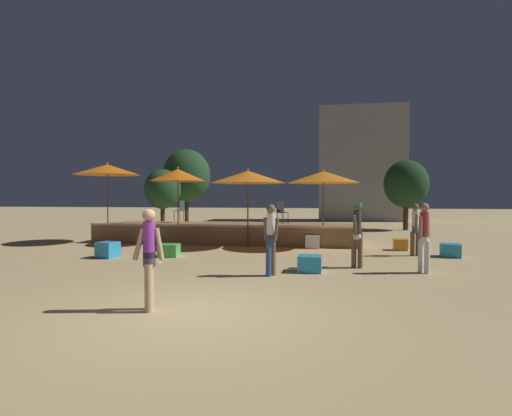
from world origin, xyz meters
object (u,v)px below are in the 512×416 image
Objects in this scene: person_4 at (357,231)px; background_tree_1 at (187,176)px; person_0 at (271,237)px; bistro_chair_0 at (181,209)px; person_3 at (415,228)px; cube_seat_1 at (108,250)px; background_tree_0 at (163,189)px; patio_umbrella_2 at (107,170)px; background_tree_2 at (406,184)px; cube_seat_0 at (169,250)px; cube_seat_4 at (450,250)px; cube_seat_5 at (310,264)px; cube_seat_2 at (313,242)px; frisbee_disc at (157,262)px; patio_umbrella_3 at (248,177)px; cube_seat_3 at (400,245)px; person_2 at (424,235)px; patio_umbrella_1 at (178,175)px; patio_umbrella_0 at (323,177)px; bistro_chair_1 at (281,210)px; person_1 at (149,256)px.

background_tree_1 is at bearing -35.56° from person_4.
person_0 is 1.89× the size of bistro_chair_0.
bistro_chair_0 is at bearing -20.93° from person_3.
background_tree_0 is (-3.78, 13.03, 2.12)m from cube_seat_1.
patio_umbrella_2 is 0.83× the size of background_tree_2.
cube_seat_0 is 8.82m from cube_seat_4.
cube_seat_2 is at bearing 91.11° from cube_seat_5.
cube_seat_4 reaches higher than frisbee_disc.
bistro_chair_0 is at bearing -113.97° from person_0.
patio_umbrella_3 is 5.98m from cube_seat_3.
background_tree_2 is (9.17, 12.94, 2.58)m from frisbee_disc.
cube_seat_4 is 1.25m from person_3.
person_3 is (0.41, 2.99, -0.05)m from person_2.
background_tree_2 reaches higher than cube_seat_0.
person_4 is (-1.98, -2.52, 0.09)m from person_3.
patio_umbrella_1 is 8.07m from person_4.
cube_seat_0 is 0.92× the size of cube_seat_4.
person_2 is 0.33× the size of background_tree_1.
patio_umbrella_2 is at bearing 178.67° from patio_umbrella_0.
person_4 is at bearing -56.91° from background_tree_1.
background_tree_0 reaches higher than bistro_chair_1.
person_3 is (3.19, 3.29, 0.68)m from cube_seat_5.
background_tree_2 is at bearing 141.66° from person_1.
cube_seat_4 is 0.79× the size of bistro_chair_1.
cube_seat_1 is 6.70m from bistro_chair_1.
person_3 is at bearing 82.21° from bistro_chair_0.
background_tree_1 reaches higher than person_2.
cube_seat_3 is at bearing 131.78° from person_1.
cube_seat_2 is at bearing 29.01° from cube_seat_1.
frisbee_disc is at bearing -47.20° from patio_umbrella_2.
person_1 is at bearing -71.71° from background_tree_1.
patio_umbrella_2 is 7.31m from bistro_chair_1.
frisbee_disc is 14.98m from background_tree_0.
person_2 is at bearing -92.63° from cube_seat_3.
cube_seat_1 is 9.09m from person_2.
cube_seat_2 is 0.57× the size of bistro_chair_0.
cube_seat_4 is at bearing -11.35° from patio_umbrella_3.
background_tree_0 is (-7.53, 9.67, -0.26)m from patio_umbrella_3.
person_2 is at bearing 137.23° from person_0.
background_tree_1 reaches higher than cube_seat_5.
patio_umbrella_1 is 7.51m from person_0.
cube_seat_1 is at bearing 178.83° from bistro_chair_1.
bistro_chair_0 is at bearing -61.40° from background_tree_0.
person_3 is at bearing 125.06° from person_2.
patio_umbrella_3 reaches higher than cube_seat_0.
background_tree_0 is (-9.13, 14.96, 1.44)m from person_0.
patio_umbrella_1 is 6.42× the size of cube_seat_3.
patio_umbrella_1 reaches higher than person_4.
bistro_chair_0 is at bearing 107.86° from patio_umbrella_1.
patio_umbrella_2 is 11.76m from cube_seat_3.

